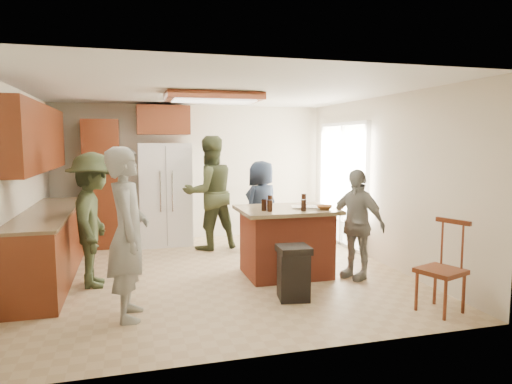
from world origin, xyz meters
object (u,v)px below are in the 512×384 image
object	(u,v)px
person_behind_right	(262,206)
trash_bin	(293,272)
kitchen_island	(286,241)
person_side_right	(356,224)
refrigerator	(165,194)
person_counter	(94,220)
spindle_chair	(442,270)
person_front_left	(128,234)
person_behind_left	(210,193)

from	to	relation	value
person_behind_right	trash_bin	size ratio (longest dim) A/B	2.40
kitchen_island	person_side_right	bearing A→B (deg)	-23.41
person_behind_right	kitchen_island	xyz separation A→B (m)	(-0.07, -1.45, -0.28)
refrigerator	kitchen_island	xyz separation A→B (m)	(1.45, -2.39, -0.43)
person_behind_right	refrigerator	size ratio (longest dim) A/B	0.84
person_counter	kitchen_island	size ratio (longest dim) A/B	1.33
refrigerator	kitchen_island	distance (m)	2.83
spindle_chair	person_front_left	bearing A→B (deg)	167.41
person_counter	spindle_chair	distance (m)	4.15
person_front_left	person_behind_left	size ratio (longest dim) A/B	0.92
person_front_left	person_behind_left	xyz separation A→B (m)	(1.33, 2.83, 0.07)
person_side_right	refrigerator	bearing A→B (deg)	-167.48
person_front_left	person_behind_right	size ratio (longest dim) A/B	1.18
person_behind_left	refrigerator	world-z (taller)	person_behind_left
trash_bin	person_front_left	bearing A→B (deg)	-177.91
kitchen_island	spindle_chair	bearing A→B (deg)	-56.28
person_front_left	person_counter	distance (m)	1.28
person_behind_left	person_side_right	distance (m)	2.71
person_behind_left	kitchen_island	xyz separation A→B (m)	(0.75, -1.81, -0.49)
kitchen_island	trash_bin	distance (m)	0.99
person_front_left	trash_bin	size ratio (longest dim) A/B	2.82
person_behind_right	person_front_left	bearing A→B (deg)	14.99
person_behind_right	refrigerator	distance (m)	1.79
refrigerator	spindle_chair	distance (m)	4.91
person_behind_right	trash_bin	xyz separation A→B (m)	(-0.31, -2.41, -0.44)
kitchen_island	refrigerator	bearing A→B (deg)	121.23
person_behind_right	person_counter	bearing A→B (deg)	-7.76
refrigerator	person_front_left	bearing A→B (deg)	-100.34
person_front_left	person_side_right	distance (m)	3.00
person_front_left	refrigerator	size ratio (longest dim) A/B	0.99
person_side_right	kitchen_island	distance (m)	0.97
person_behind_left	refrigerator	size ratio (longest dim) A/B	1.07
person_front_left	spindle_chair	distance (m)	3.34
person_behind_right	person_side_right	size ratio (longest dim) A/B	1.03
refrigerator	trash_bin	xyz separation A→B (m)	(1.21, -3.34, -0.58)
person_side_right	kitchen_island	size ratio (longest dim) A/B	1.15
trash_bin	spindle_chair	size ratio (longest dim) A/B	0.63
person_front_left	spindle_chair	size ratio (longest dim) A/B	1.79
person_behind_right	spindle_chair	size ratio (longest dim) A/B	1.52
person_front_left	kitchen_island	xyz separation A→B (m)	(2.07, 1.02, -0.42)
person_side_right	trash_bin	bearing A→B (deg)	-89.30
refrigerator	person_side_right	bearing A→B (deg)	-50.15
person_counter	refrigerator	distance (m)	2.44
person_behind_right	kitchen_island	world-z (taller)	person_behind_right
person_behind_right	person_side_right	xyz separation A→B (m)	(0.78, -1.82, -0.02)
person_behind_left	person_behind_right	xyz separation A→B (m)	(0.82, -0.35, -0.21)
kitchen_island	spindle_chair	xyz separation A→B (m)	(1.16, -1.74, -0.02)
refrigerator	spindle_chair	xyz separation A→B (m)	(2.61, -4.13, -0.45)
person_counter	spindle_chair	xyz separation A→B (m)	(3.65, -1.93, -0.40)
person_side_right	kitchen_island	xyz separation A→B (m)	(-0.85, 0.37, -0.26)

